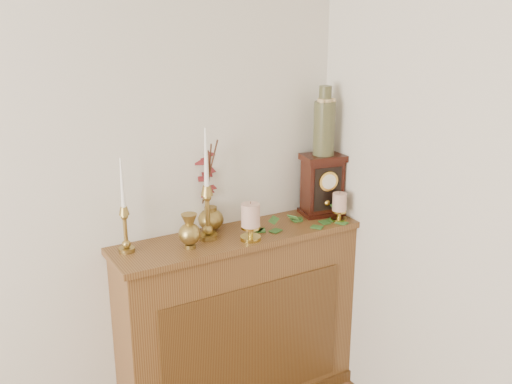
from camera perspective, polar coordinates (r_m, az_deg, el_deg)
console_shelf at (r=3.07m, az=-1.58°, el=-12.53°), size 1.24×0.34×0.93m
candlestick_left at (r=2.67m, az=-12.39°, el=-2.80°), size 0.07×0.07×0.43m
candlestick_center at (r=2.74m, az=-4.67°, el=-1.12°), size 0.09×0.09×0.53m
bud_vase at (r=2.68m, az=-6.35°, el=-3.76°), size 0.10×0.10×0.16m
ginger_jar at (r=2.86m, az=-4.66°, el=0.33°), size 0.19×0.20×0.45m
pillar_candle_left at (r=2.75m, az=-0.52°, el=-2.67°), size 0.10×0.10×0.19m
pillar_candle_right at (r=3.02m, az=7.94°, el=-1.28°), size 0.08×0.08×0.15m
ivy_garland at (r=2.99m, az=5.73°, el=-2.66°), size 0.48×0.20×0.09m
mantel_clock at (r=3.08m, az=6.34°, el=0.64°), size 0.23×0.18×0.32m
ceramic_vase at (r=3.01m, az=6.52°, el=6.42°), size 0.11×0.11×0.35m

